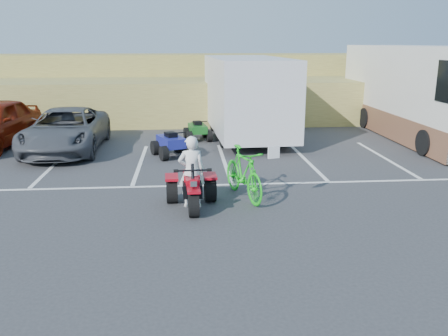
{
  "coord_description": "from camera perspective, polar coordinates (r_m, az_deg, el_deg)",
  "views": [
    {
      "loc": [
        -1.24,
        -9.89,
        3.77
      ],
      "look_at": [
        -0.38,
        0.44,
        1.0
      ],
      "focal_mm": 38.0,
      "sensor_mm": 36.0,
      "label": 1
    }
  ],
  "objects": [
    {
      "name": "grey_pickup",
      "position": [
        17.74,
        -18.49,
        4.36
      ],
      "size": [
        2.53,
        5.39,
        1.49
      ],
      "primitive_type": "imported",
      "rotation": [
        0.0,
        0.0,
        0.01
      ],
      "color": "#46484E",
      "rests_on": "ground"
    },
    {
      "name": "rider",
      "position": [
        11.05,
        -3.94,
        -0.43
      ],
      "size": [
        0.63,
        0.43,
        1.69
      ],
      "primitive_type": "imported",
      "rotation": [
        0.0,
        0.0,
        3.18
      ],
      "color": "white",
      "rests_on": "ground"
    },
    {
      "name": "ground",
      "position": [
        10.66,
        2.25,
        -5.77
      ],
      "size": [
        100.0,
        100.0,
        0.0
      ],
      "primitive_type": "plane",
      "color": "#333335",
      "rests_on": "ground"
    },
    {
      "name": "grass_embankment",
      "position": [
        25.51,
        -1.96,
        9.66
      ],
      "size": [
        40.0,
        8.5,
        3.1
      ],
      "color": "olive",
      "rests_on": "ground"
    },
    {
      "name": "red_trike_atv",
      "position": [
        11.16,
        -3.82,
        -4.83
      ],
      "size": [
        1.29,
        1.69,
        1.07
      ],
      "primitive_type": null,
      "rotation": [
        0.0,
        0.0,
        0.04
      ],
      "color": "#A80917",
      "rests_on": "ground"
    },
    {
      "name": "cargo_trailer",
      "position": [
        19.07,
        2.78,
        8.76
      ],
      "size": [
        3.05,
        6.93,
        3.18
      ],
      "rotation": [
        0.0,
        0.0,
        0.05
      ],
      "color": "silver",
      "rests_on": "ground"
    },
    {
      "name": "rv_motorhome",
      "position": [
        20.93,
        21.94,
        7.79
      ],
      "size": [
        2.55,
        9.94,
        3.57
      ],
      "rotation": [
        0.0,
        0.0,
        0.0
      ],
      "color": "silver",
      "rests_on": "ground"
    },
    {
      "name": "quad_atv_green",
      "position": [
        18.82,
        -3.18,
        3.38
      ],
      "size": [
        1.14,
        1.41,
        0.84
      ],
      "primitive_type": null,
      "rotation": [
        0.0,
        0.0,
        0.15
      ],
      "color": "#13561A",
      "rests_on": "ground"
    },
    {
      "name": "green_dirt_bike",
      "position": [
        11.67,
        2.35,
        -0.61
      ],
      "size": [
        1.19,
        2.22,
        1.28
      ],
      "primitive_type": "imported",
      "rotation": [
        0.0,
        0.0,
        0.29
      ],
      "color": "#14BF19",
      "rests_on": "ground"
    },
    {
      "name": "quad_atv_blue",
      "position": [
        16.21,
        -6.34,
        1.42
      ],
      "size": [
        1.49,
        1.69,
        0.92
      ],
      "primitive_type": null,
      "rotation": [
        0.0,
        0.0,
        0.37
      ],
      "color": "navy",
      "rests_on": "ground"
    },
    {
      "name": "parking_stripes",
      "position": [
        14.61,
        3.7,
        -0.01
      ],
      "size": [
        28.0,
        5.16,
        0.01
      ],
      "color": "white",
      "rests_on": "ground"
    }
  ]
}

